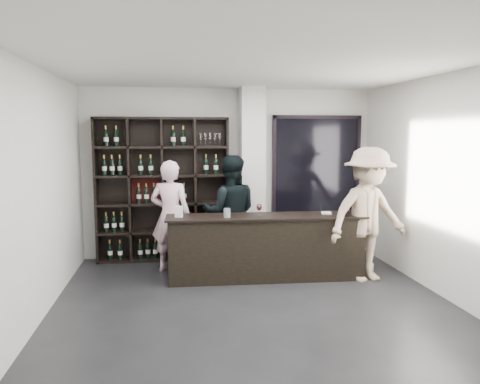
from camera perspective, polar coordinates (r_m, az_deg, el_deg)
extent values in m
cube|color=black|center=(5.82, 2.14, -14.40)|extent=(5.00, 5.50, 0.01)
cube|color=silver|center=(7.94, 1.46, 2.21)|extent=(0.40, 0.40, 2.90)
cube|color=black|center=(8.44, 9.26, 2.07)|extent=(1.60, 0.08, 2.10)
cube|color=black|center=(8.44, 9.26, 2.07)|extent=(1.48, 0.02, 1.98)
cube|color=black|center=(6.92, 3.15, -6.85)|extent=(2.81, 0.53, 0.92)
cube|color=black|center=(6.82, 3.17, -2.97)|extent=(2.89, 0.61, 0.03)
imported|color=beige|center=(7.29, -8.47, -2.94)|extent=(0.73, 0.58, 1.73)
imported|color=black|center=(7.33, -1.21, -2.53)|extent=(0.94, 0.77, 1.80)
imported|color=tan|center=(6.99, 15.37, -2.67)|extent=(1.39, 0.99, 1.94)
cylinder|color=silver|center=(6.64, -1.59, -2.56)|extent=(0.10, 0.10, 0.13)
cube|color=white|center=(7.06, 10.47, -2.52)|extent=(0.16, 0.16, 0.02)
cube|color=white|center=(6.69, -7.46, -2.39)|extent=(0.12, 0.08, 0.16)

